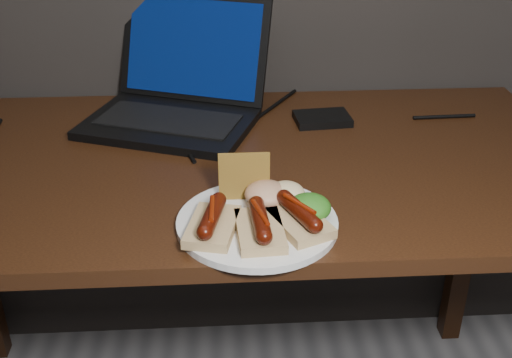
{
  "coord_description": "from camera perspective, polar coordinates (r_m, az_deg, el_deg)",
  "views": [
    {
      "loc": [
        -0.0,
        0.27,
        1.31
      ],
      "look_at": [
        0.05,
        1.17,
        0.82
      ],
      "focal_mm": 45.0,
      "sensor_mm": 36.0,
      "label": 1
    }
  ],
  "objects": [
    {
      "name": "crispbread",
      "position": [
        1.06,
        -1.06,
        0.24
      ],
      "size": [
        0.08,
        0.01,
        0.08
      ],
      "primitive_type": "cube",
      "color": "#A9822E",
      "rests_on": "plate"
    },
    {
      "name": "hard_drive",
      "position": [
        1.41,
        5.91,
        5.36
      ],
      "size": [
        0.12,
        0.09,
        0.02
      ],
      "primitive_type": "cube",
      "rotation": [
        0.0,
        0.0,
        0.09
      ],
      "color": "black",
      "rests_on": "desk"
    },
    {
      "name": "coleslaw_mound",
      "position": [
        1.07,
        2.67,
        -1.3
      ],
      "size": [
        0.06,
        0.06,
        0.04
      ],
      "primitive_type": "ellipsoid",
      "color": "beige",
      "rests_on": "plate"
    },
    {
      "name": "salad_greens",
      "position": [
        1.03,
        4.77,
        -2.52
      ],
      "size": [
        0.07,
        0.07,
        0.04
      ],
      "primitive_type": "ellipsoid",
      "color": "#1A4F0F",
      "rests_on": "plate"
    },
    {
      "name": "laptop",
      "position": [
        1.42,
        -6.91,
        7.54
      ],
      "size": [
        0.44,
        0.42,
        0.25
      ],
      "color": "black",
      "rests_on": "desk"
    },
    {
      "name": "bread_sausage_right",
      "position": [
        1.0,
        3.82,
        -3.39
      ],
      "size": [
        0.11,
        0.13,
        0.04
      ],
      "color": "#E0CB83",
      "rests_on": "plate"
    },
    {
      "name": "salsa_mound",
      "position": [
        1.06,
        0.91,
        -1.33
      ],
      "size": [
        0.07,
        0.07,
        0.04
      ],
      "primitive_type": "ellipsoid",
      "color": "maroon",
      "rests_on": "plate"
    },
    {
      "name": "bread_sausage_center",
      "position": [
        0.98,
        0.37,
        -4.19
      ],
      "size": [
        0.08,
        0.12,
        0.04
      ],
      "color": "#E0CB83",
      "rests_on": "plate"
    },
    {
      "name": "bread_sausage_left",
      "position": [
        0.99,
        -3.91,
        -3.82
      ],
      "size": [
        0.09,
        0.13,
        0.04
      ],
      "color": "#E0CB83",
      "rests_on": "plate"
    },
    {
      "name": "desk",
      "position": [
        1.29,
        -2.8,
        -1.7
      ],
      "size": [
        1.4,
        0.7,
        0.75
      ],
      "color": "#381F0E",
      "rests_on": "ground"
    },
    {
      "name": "plate",
      "position": [
        1.03,
        0.1,
        -3.92
      ],
      "size": [
        0.32,
        0.32,
        0.01
      ],
      "primitive_type": "cylinder",
      "rotation": [
        0.0,
        0.0,
        0.29
      ],
      "color": "silver",
      "rests_on": "desk"
    },
    {
      "name": "desk_cables",
      "position": [
        1.38,
        -3.88,
        4.79
      ],
      "size": [
        1.05,
        0.37,
        0.01
      ],
      "color": "black",
      "rests_on": "desk"
    }
  ]
}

